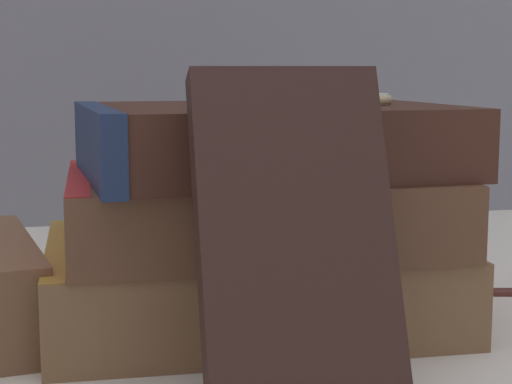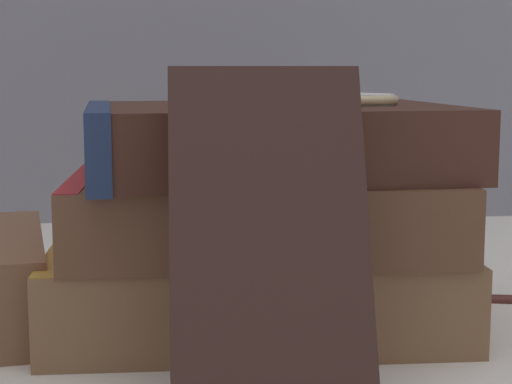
{
  "view_description": "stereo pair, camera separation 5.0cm",
  "coord_description": "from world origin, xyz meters",
  "views": [
    {
      "loc": [
        -0.1,
        -0.45,
        0.14
      ],
      "look_at": [
        -0.02,
        -0.0,
        0.08
      ],
      "focal_mm": 60.0,
      "sensor_mm": 36.0,
      "label": 1
    },
    {
      "loc": [
        -0.06,
        -0.45,
        0.14
      ],
      "look_at": [
        -0.02,
        -0.0,
        0.08
      ],
      "focal_mm": 60.0,
      "sensor_mm": 36.0,
      "label": 2
    }
  ],
  "objects": [
    {
      "name": "pocket_watch",
      "position": [
        0.04,
        0.01,
        0.13
      ],
      "size": [
        0.05,
        0.05,
        0.01
      ],
      "color": "white",
      "rests_on": "book_flat_top"
    },
    {
      "name": "book_flat_middle",
      "position": [
        -0.02,
        0.02,
        0.07
      ],
      "size": [
        0.21,
        0.16,
        0.04
      ],
      "rotation": [
        0.0,
        0.0,
        -0.01
      ],
      "color": "brown",
      "rests_on": "book_flat_bottom"
    },
    {
      "name": "book_leaning_front",
      "position": [
        -0.02,
        -0.11,
        0.07
      ],
      "size": [
        0.08,
        0.07,
        0.14
      ],
      "rotation": [
        -0.39,
        0.0,
        0.0
      ],
      "color": "#331E19",
      "rests_on": "ground_plane"
    },
    {
      "name": "reading_glasses",
      "position": [
        -0.05,
        0.16,
        0.0
      ],
      "size": [
        0.1,
        0.05,
        0.0
      ],
      "rotation": [
        0.0,
        0.0,
        0.04
      ],
      "color": "#4C3828",
      "rests_on": "ground_plane"
    },
    {
      "name": "book_flat_bottom",
      "position": [
        -0.02,
        0.02,
        0.02
      ],
      "size": [
        0.22,
        0.17,
        0.05
      ],
      "rotation": [
        0.0,
        0.0,
        -0.0
      ],
      "color": "brown",
      "rests_on": "ground_plane"
    },
    {
      "name": "book_flat_top",
      "position": [
        -0.01,
        0.01,
        0.1
      ],
      "size": [
        0.21,
        0.16,
        0.04
      ],
      "rotation": [
        0.0,
        0.0,
        0.08
      ],
      "color": "#422319",
      "rests_on": "book_flat_middle"
    },
    {
      "name": "ground_plane",
      "position": [
        0.0,
        0.0,
        0.0
      ],
      "size": [
        3.0,
        3.0,
        0.0
      ],
      "primitive_type": "plane",
      "color": "silver"
    }
  ]
}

